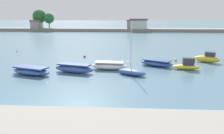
% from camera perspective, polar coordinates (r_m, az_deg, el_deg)
% --- Properties ---
extents(moored_boat_2, '(5.82, 3.73, 1.03)m').
position_cam_1_polar(moored_boat_2, '(33.11, -17.93, -0.85)').
color(moored_boat_2, '#3856A8').
rests_on(moored_boat_2, ground).
extents(moored_boat_3, '(5.64, 2.98, 1.16)m').
position_cam_1_polar(moored_boat_3, '(32.92, -8.62, -0.34)').
color(moored_boat_3, '#3856A8').
rests_on(moored_boat_3, ground).
extents(moored_boat_4, '(5.20, 2.48, 1.07)m').
position_cam_1_polar(moored_boat_4, '(34.34, -0.63, 0.28)').
color(moored_boat_4, white).
rests_on(moored_boat_4, ground).
extents(moored_boat_5, '(4.04, 3.19, 6.63)m').
position_cam_1_polar(moored_boat_5, '(31.44, 4.53, -1.07)').
color(moored_boat_5, '#3856A8').
rests_on(moored_boat_5, ground).
extents(moored_boat_6, '(5.29, 4.19, 0.92)m').
position_cam_1_polar(moored_boat_6, '(37.13, 10.13, 0.90)').
color(moored_boat_6, '#3856A8').
rests_on(moored_boat_6, ground).
extents(moored_boat_7, '(3.81, 1.51, 1.63)m').
position_cam_1_polar(moored_boat_7, '(35.77, 16.64, 0.38)').
color(moored_boat_7, yellow).
rests_on(moored_boat_7, ground).
extents(moored_boat_8, '(4.06, 2.76, 1.67)m').
position_cam_1_polar(moored_boat_8, '(41.81, 20.86, 1.87)').
color(moored_boat_8, yellow).
rests_on(moored_boat_8, ground).
extents(mooring_buoy_0, '(0.24, 0.24, 0.24)m').
position_cam_1_polar(mooring_buoy_0, '(52.95, -20.85, 3.40)').
color(mooring_buoy_0, orange).
rests_on(mooring_buoy_0, ground).
extents(mooring_buoy_1, '(0.43, 0.43, 0.43)m').
position_cam_1_polar(mooring_buoy_1, '(43.37, -6.25, 2.40)').
color(mooring_buoy_1, red).
rests_on(mooring_buoy_1, ground).
extents(mooring_buoy_3, '(0.43, 0.43, 0.43)m').
position_cam_1_polar(mooring_buoy_3, '(41.43, 14.31, 1.60)').
color(mooring_buoy_3, yellow).
rests_on(mooring_buoy_3, ground).
extents(distant_shoreline, '(112.96, 8.60, 8.46)m').
position_cam_1_polar(distant_shoreline, '(101.55, -3.87, 9.12)').
color(distant_shoreline, gray).
rests_on(distant_shoreline, ground).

